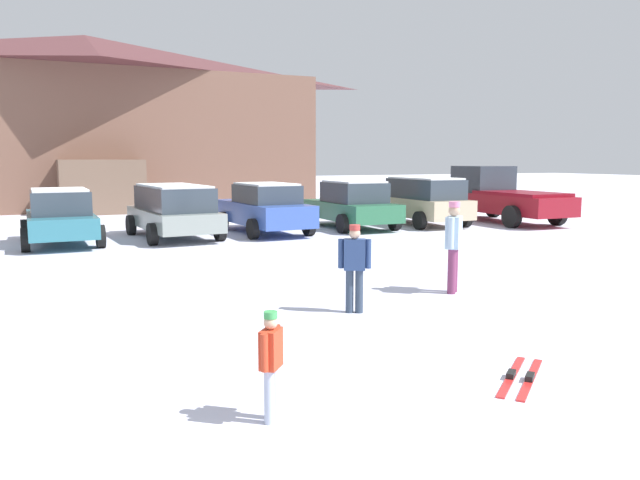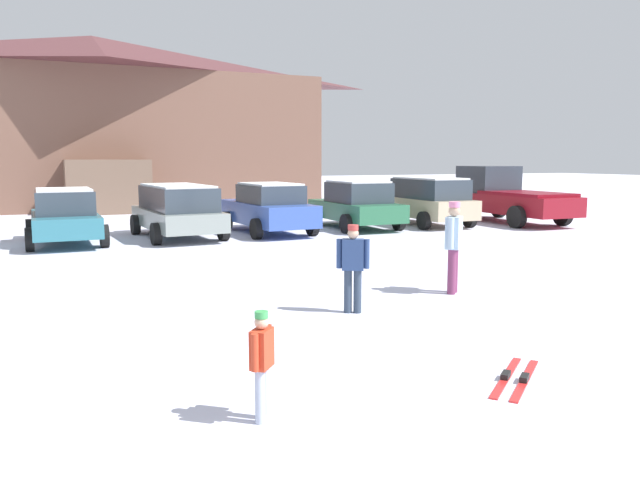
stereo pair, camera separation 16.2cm
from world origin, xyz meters
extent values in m
cube|color=brown|center=(-0.65, 31.52, 3.34)|extent=(21.79, 9.13, 6.67)
pyramid|color=#532A2D|center=(-0.65, 31.52, 7.67)|extent=(22.39, 9.74, 2.01)
cube|color=brown|center=(-0.62, 26.12, 1.20)|extent=(3.61, 1.82, 2.40)
cube|color=#2C6D7D|center=(-2.75, 16.04, 0.60)|extent=(1.80, 4.19, 0.56)
cube|color=#2D3842|center=(-2.74, 15.83, 1.21)|extent=(1.56, 2.19, 0.65)
cube|color=white|center=(-2.74, 15.83, 1.57)|extent=(1.45, 2.08, 0.06)
cylinder|color=black|center=(-3.70, 17.32, 0.32)|extent=(0.23, 0.64, 0.64)
cylinder|color=black|center=(-1.83, 17.34, 0.32)|extent=(0.23, 0.64, 0.64)
cylinder|color=black|center=(-3.67, 14.73, 0.32)|extent=(0.23, 0.64, 0.64)
cylinder|color=black|center=(-1.79, 14.76, 0.32)|extent=(0.23, 0.64, 0.64)
cube|color=gray|center=(0.48, 16.14, 0.60)|extent=(2.18, 4.68, 0.56)
cube|color=#2D3842|center=(0.49, 16.05, 1.23)|extent=(1.88, 3.57, 0.71)
cube|color=white|center=(0.49, 16.05, 1.62)|extent=(1.75, 3.39, 0.06)
cylinder|color=black|center=(-0.61, 17.48, 0.32)|extent=(0.26, 0.65, 0.64)
cylinder|color=black|center=(1.38, 17.62, 0.32)|extent=(0.26, 0.65, 0.64)
cylinder|color=black|center=(-0.41, 14.66, 0.32)|extent=(0.26, 0.65, 0.64)
cylinder|color=black|center=(1.58, 14.80, 0.32)|extent=(0.26, 0.65, 0.64)
cube|color=#3351A4|center=(3.47, 16.20, 0.67)|extent=(1.99, 4.62, 0.69)
cube|color=#2D3842|center=(3.48, 15.98, 1.30)|extent=(1.67, 2.44, 0.58)
cube|color=white|center=(3.48, 15.98, 1.62)|extent=(1.56, 2.31, 0.06)
cylinder|color=black|center=(2.45, 17.56, 0.32)|extent=(0.25, 0.65, 0.64)
cylinder|color=black|center=(4.34, 17.66, 0.32)|extent=(0.25, 0.65, 0.64)
cylinder|color=black|center=(2.59, 14.75, 0.32)|extent=(0.25, 0.65, 0.64)
cylinder|color=black|center=(4.49, 14.85, 0.32)|extent=(0.25, 0.65, 0.64)
cube|color=#286442|center=(6.77, 16.32, 0.62)|extent=(1.85, 4.25, 0.61)
cube|color=#2D3842|center=(6.77, 16.11, 1.27)|extent=(1.63, 2.21, 0.69)
cube|color=white|center=(6.77, 16.11, 1.65)|extent=(1.52, 2.10, 0.06)
cylinder|color=black|center=(5.78, 17.64, 0.32)|extent=(0.22, 0.64, 0.64)
cylinder|color=black|center=(7.76, 17.64, 0.32)|extent=(0.22, 0.64, 0.64)
cylinder|color=black|center=(5.77, 15.01, 0.32)|extent=(0.22, 0.64, 0.64)
cylinder|color=black|center=(7.76, 15.00, 0.32)|extent=(0.22, 0.64, 0.64)
cube|color=tan|center=(9.64, 16.08, 0.66)|extent=(1.81, 4.03, 0.68)
cube|color=#2D3842|center=(9.63, 16.00, 1.35)|extent=(1.59, 3.07, 0.70)
cube|color=white|center=(9.63, 16.00, 1.73)|extent=(1.48, 2.91, 0.06)
cylinder|color=black|center=(8.70, 17.33, 0.32)|extent=(0.23, 0.64, 0.64)
cylinder|color=black|center=(10.60, 17.31, 0.32)|extent=(0.23, 0.64, 0.64)
cylinder|color=black|center=(8.67, 14.84, 0.32)|extent=(0.23, 0.64, 0.64)
cylinder|color=black|center=(10.57, 14.82, 0.32)|extent=(0.23, 0.64, 0.64)
cube|color=maroon|center=(13.04, 15.75, 0.75)|extent=(2.03, 6.01, 0.70)
cube|color=#2D3842|center=(13.05, 16.95, 1.62)|extent=(1.81, 1.94, 1.05)
cube|color=maroon|center=(13.02, 14.71, 1.16)|extent=(1.99, 3.32, 0.12)
cylinder|color=black|center=(12.00, 17.56, 0.40)|extent=(0.27, 0.80, 0.80)
cylinder|color=black|center=(14.12, 17.53, 0.40)|extent=(0.27, 0.80, 0.80)
cylinder|color=black|center=(11.95, 13.97, 0.40)|extent=(0.27, 0.80, 0.80)
cylinder|color=black|center=(14.07, 13.94, 0.40)|extent=(0.27, 0.80, 0.80)
cylinder|color=#A1ACC3|center=(-1.44, 2.09, 0.26)|extent=(0.09, 0.09, 0.51)
cylinder|color=#A1ACC3|center=(-1.51, 2.00, 0.26)|extent=(0.09, 0.09, 0.51)
cube|color=red|center=(-1.48, 2.05, 0.70)|extent=(0.28, 0.29, 0.36)
cylinder|color=red|center=(-1.37, 2.17, 0.71)|extent=(0.07, 0.07, 0.35)
cylinder|color=red|center=(-1.58, 1.93, 0.71)|extent=(0.07, 0.07, 0.35)
sphere|color=tan|center=(-1.48, 2.05, 0.94)|extent=(0.13, 0.13, 0.13)
cylinder|color=#3A984E|center=(-1.48, 2.05, 1.02)|extent=(0.13, 0.13, 0.06)
cylinder|color=#723053|center=(3.41, 5.91, 0.41)|extent=(0.15, 0.15, 0.82)
cylinder|color=#723053|center=(3.54, 6.03, 0.41)|extent=(0.15, 0.15, 0.82)
cube|color=#A4BFD7|center=(3.48, 5.97, 1.11)|extent=(0.46, 0.45, 0.58)
cylinder|color=#A4BFD7|center=(3.29, 5.80, 1.12)|extent=(0.11, 0.11, 0.55)
cylinder|color=#A4BFD7|center=(3.66, 6.14, 1.12)|extent=(0.11, 0.11, 0.55)
sphere|color=tan|center=(3.48, 5.97, 1.50)|extent=(0.21, 0.21, 0.21)
cylinder|color=pink|center=(3.48, 5.97, 1.62)|extent=(0.20, 0.20, 0.10)
cylinder|color=#2F3C4F|center=(1.09, 5.43, 0.35)|extent=(0.13, 0.13, 0.69)
cylinder|color=#2F3C4F|center=(1.22, 5.36, 0.35)|extent=(0.13, 0.13, 0.69)
cube|color=navy|center=(1.15, 5.40, 0.94)|extent=(0.39, 0.34, 0.49)
cylinder|color=navy|center=(0.96, 5.50, 0.95)|extent=(0.09, 0.09, 0.46)
cylinder|color=navy|center=(1.34, 5.30, 0.95)|extent=(0.09, 0.09, 0.46)
sphere|color=tan|center=(1.15, 5.40, 1.27)|extent=(0.18, 0.18, 0.18)
cylinder|color=#B43A35|center=(1.15, 5.40, 1.36)|extent=(0.17, 0.17, 0.08)
cube|color=red|center=(1.38, 2.04, 0.01)|extent=(1.17, 0.98, 0.02)
cube|color=black|center=(1.34, 2.01, 0.05)|extent=(0.21, 0.19, 0.06)
cube|color=red|center=(1.51, 1.89, 0.01)|extent=(1.17, 0.98, 0.02)
cube|color=black|center=(1.47, 1.85, 0.05)|extent=(0.21, 0.19, 0.06)
camera|label=1|loc=(-3.37, -3.18, 2.43)|focal=35.00mm
camera|label=2|loc=(-3.23, -3.25, 2.43)|focal=35.00mm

